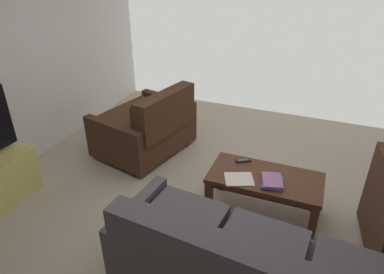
% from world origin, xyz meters
% --- Properties ---
extents(ground_plane, '(4.94, 5.51, 0.01)m').
position_xyz_m(ground_plane, '(0.00, 0.00, -0.00)').
color(ground_plane, tan).
extents(loveseat_near, '(1.11, 1.30, 0.88)m').
position_xyz_m(loveseat_near, '(1.15, -0.91, 0.36)').
color(loveseat_near, black).
rests_on(loveseat_near, ground).
extents(coffee_table, '(1.06, 0.54, 0.44)m').
position_xyz_m(coffee_table, '(-0.46, -0.26, 0.37)').
color(coffee_table, '#4C2819').
rests_on(coffee_table, ground).
extents(book_stack, '(0.24, 0.28, 0.05)m').
position_xyz_m(book_stack, '(-0.54, -0.17, 0.47)').
color(book_stack, '#385693').
rests_on(book_stack, coffee_table).
extents(tv_remote, '(0.16, 0.12, 0.02)m').
position_xyz_m(tv_remote, '(-0.20, -0.43, 0.45)').
color(tv_remote, black).
rests_on(tv_remote, coffee_table).
extents(loose_magazine, '(0.33, 0.30, 0.01)m').
position_xyz_m(loose_magazine, '(-0.24, -0.12, 0.45)').
color(loose_magazine, silver).
rests_on(loose_magazine, coffee_table).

